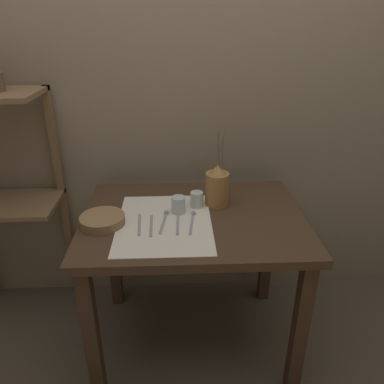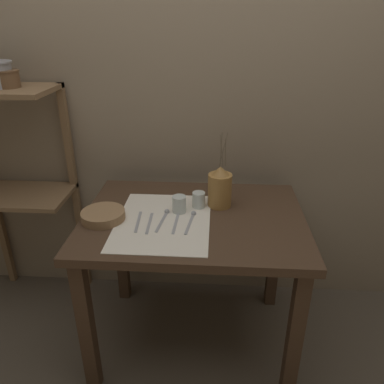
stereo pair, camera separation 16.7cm
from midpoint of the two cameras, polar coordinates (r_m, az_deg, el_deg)
The scene contains 14 objects.
ground_plane at distance 2.19m, azimuth -2.13°, elevation -21.35°, with size 12.00×12.00×0.00m, color brown.
stone_wall_back at distance 2.03m, azimuth -2.82°, elevation 14.10°, with size 7.00×0.06×2.40m.
wooden_table at distance 1.78m, azimuth -2.46°, elevation -6.96°, with size 1.02×0.75×0.76m.
wooden_shelf_unit at distance 2.18m, azimuth -29.20°, elevation 3.22°, with size 0.54×0.34×1.28m.
linen_cloth at distance 1.67m, azimuth -7.08°, elevation -4.74°, with size 0.41×0.54×0.00m.
pitcher_with_flowers at distance 1.78m, azimuth 1.18°, elevation 0.78°, with size 0.11×0.11×0.36m.
wooden_bowl at distance 1.71m, azimuth -16.24°, elevation -4.23°, with size 0.20×0.20×0.04m.
glass_tumbler_near at distance 1.73m, azimuth -4.84°, elevation -2.02°, with size 0.06×0.06×0.08m.
glass_tumbler_far at distance 1.78m, azimuth -1.96°, elevation -1.21°, with size 0.06×0.06×0.07m.
fork_outer at distance 1.67m, azimuth -10.89°, elevation -4.98°, with size 0.02×0.18×0.00m.
fork_inner at distance 1.65m, azimuth -9.14°, elevation -5.13°, with size 0.02×0.18×0.00m.
spoon_inner at distance 1.71m, azimuth -6.91°, elevation -3.85°, with size 0.04×0.19×0.02m.
knife_center at distance 1.65m, azimuth -5.09°, elevation -4.95°, with size 0.02×0.18×0.00m.
spoon_outer at distance 1.69m, azimuth -2.72°, elevation -3.94°, with size 0.04×0.19×0.02m.
Camera 1 is at (-0.07, -1.51, 1.59)m, focal length 35.00 mm.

